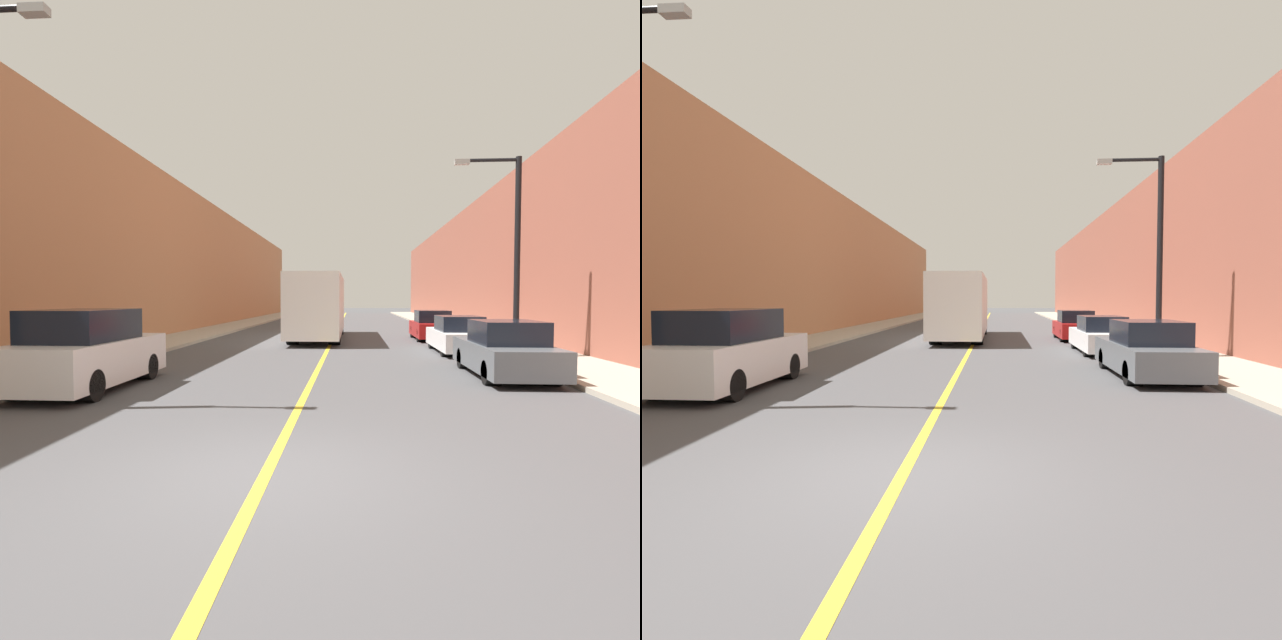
{
  "view_description": "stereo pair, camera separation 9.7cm",
  "coord_description": "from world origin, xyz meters",
  "views": [
    {
      "loc": [
        1.06,
        -5.89,
        2.16
      ],
      "look_at": [
        -0.04,
        10.69,
        1.42
      ],
      "focal_mm": 28.0,
      "sensor_mm": 36.0,
      "label": 1
    },
    {
      "loc": [
        1.16,
        -5.88,
        2.16
      ],
      "look_at": [
        -0.04,
        10.69,
        1.42
      ],
      "focal_mm": 28.0,
      "sensor_mm": 36.0,
      "label": 2
    }
  ],
  "objects": [
    {
      "name": "car_right_far",
      "position": [
        5.09,
        20.02,
        0.68
      ],
      "size": [
        1.81,
        4.34,
        1.52
      ],
      "color": "maroon",
      "rests_on": "ground"
    },
    {
      "name": "street_lamp_right",
      "position": [
        6.45,
        11.62,
        4.02
      ],
      "size": [
        2.25,
        0.24,
        6.8
      ],
      "color": "black",
      "rests_on": "sidewalk_right"
    },
    {
      "name": "car_right_near",
      "position": [
        5.22,
        8.04,
        0.7
      ],
      "size": [
        1.85,
        4.76,
        1.54
      ],
      "color": "#51565B",
      "rests_on": "ground"
    },
    {
      "name": "sidewalk_right",
      "position": [
        7.8,
        30.0,
        0.07
      ],
      "size": [
        2.91,
        72.0,
        0.14
      ],
      "primitive_type": "cube",
      "color": "#A89E8C",
      "rests_on": "ground"
    },
    {
      "name": "sidewalk_left",
      "position": [
        -7.8,
        30.0,
        0.07
      ],
      "size": [
        2.91,
        72.0,
        0.14
      ],
      "primitive_type": "cube",
      "color": "#A89E8C",
      "rests_on": "ground"
    },
    {
      "name": "building_row_right",
      "position": [
        11.26,
        30.0,
        4.36
      ],
      "size": [
        4.0,
        72.0,
        8.73
      ],
      "primitive_type": "cube",
      "color": "brown",
      "rests_on": "ground"
    },
    {
      "name": "car_right_mid",
      "position": [
        5.18,
        14.01,
        0.66
      ],
      "size": [
        1.77,
        4.77,
        1.45
      ],
      "color": "silver",
      "rests_on": "ground"
    },
    {
      "name": "parked_suv_left",
      "position": [
        -5.2,
        5.44,
        0.88
      ],
      "size": [
        1.94,
        4.68,
        1.89
      ],
      "color": "silver",
      "rests_on": "ground"
    },
    {
      "name": "ground_plane",
      "position": [
        0.0,
        0.0,
        0.0
      ],
      "size": [
        200.0,
        200.0,
        0.0
      ],
      "primitive_type": "plane",
      "color": "#474749"
    },
    {
      "name": "road_center_line",
      "position": [
        0.0,
        30.0,
        0.0
      ],
      "size": [
        0.16,
        72.0,
        0.01
      ],
      "primitive_type": "cube",
      "color": "gold",
      "rests_on": "ground"
    },
    {
      "name": "bus",
      "position": [
        -0.76,
        20.21,
        1.76
      ],
      "size": [
        2.48,
        10.45,
        3.29
      ],
      "color": "silver",
      "rests_on": "ground"
    },
    {
      "name": "building_row_left",
      "position": [
        -11.26,
        30.0,
        4.54
      ],
      "size": [
        4.0,
        72.0,
        9.07
      ],
      "primitive_type": "cube",
      "color": "#B2724C",
      "rests_on": "ground"
    }
  ]
}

